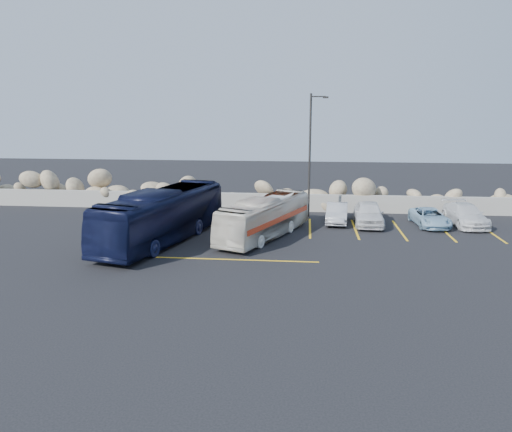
# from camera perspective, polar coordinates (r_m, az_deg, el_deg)

# --- Properties ---
(ground) EXTENTS (90.00, 90.00, 0.00)m
(ground) POSITION_cam_1_polar(r_m,az_deg,el_deg) (23.71, -0.07, -5.23)
(ground) COLOR black
(ground) RESTS_ON ground
(seawall) EXTENTS (60.00, 0.40, 1.20)m
(seawall) POSITION_cam_1_polar(r_m,az_deg,el_deg) (35.18, 1.93, 1.59)
(seawall) COLOR #9A968C
(seawall) RESTS_ON ground
(riprap_pile) EXTENTS (54.00, 2.80, 2.60)m
(riprap_pile) POSITION_cam_1_polar(r_m,az_deg,el_deg) (36.23, 2.07, 3.03)
(riprap_pile) COLOR #977F63
(riprap_pile) RESTS_ON ground
(parking_lines) EXTENTS (18.16, 9.36, 0.01)m
(parking_lines) POSITION_cam_1_polar(r_m,az_deg,el_deg) (29.04, 10.23, -2.12)
(parking_lines) COLOR yellow
(parking_lines) RESTS_ON ground
(lamppost) EXTENTS (1.14, 0.18, 8.00)m
(lamppost) POSITION_cam_1_polar(r_m,az_deg,el_deg) (32.11, 6.26, 7.15)
(lamppost) COLOR #2D2A28
(lamppost) RESTS_ON ground
(vintage_bus) EXTENTS (4.89, 8.27, 2.27)m
(vintage_bus) POSITION_cam_1_polar(r_m,az_deg,el_deg) (27.85, 1.01, -0.15)
(vintage_bus) COLOR silver
(vintage_bus) RESTS_ON ground
(tour_coach) EXTENTS (4.92, 10.61, 2.88)m
(tour_coach) POSITION_cam_1_polar(r_m,az_deg,el_deg) (27.32, -10.64, 0.04)
(tour_coach) COLOR black
(tour_coach) RESTS_ON ground
(car_a) EXTENTS (1.88, 4.34, 1.46)m
(car_a) POSITION_cam_1_polar(r_m,az_deg,el_deg) (31.61, 12.73, 0.30)
(car_a) COLOR silver
(car_a) RESTS_ON ground
(car_b) EXTENTS (1.60, 3.80, 1.22)m
(car_b) POSITION_cam_1_polar(r_m,az_deg,el_deg) (31.90, 9.23, 0.34)
(car_b) COLOR #B8B9BE
(car_b) RESTS_ON ground
(car_c) EXTENTS (2.12, 4.61, 1.31)m
(car_c) POSITION_cam_1_polar(r_m,az_deg,el_deg) (33.38, 22.78, 0.13)
(car_c) COLOR silver
(car_c) RESTS_ON ground
(car_d) EXTENTS (2.07, 3.99, 1.07)m
(car_d) POSITION_cam_1_polar(r_m,az_deg,el_deg) (32.42, 19.25, -0.14)
(car_d) COLOR #9AC1DB
(car_d) RESTS_ON ground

